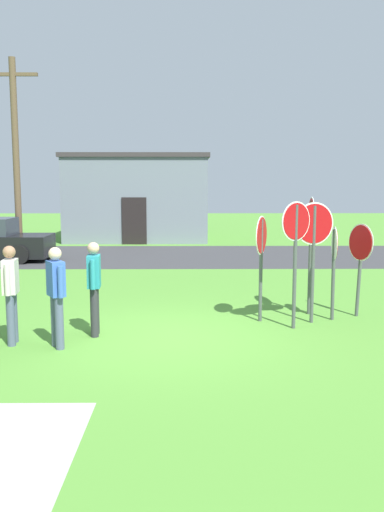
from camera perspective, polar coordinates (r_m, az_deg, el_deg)
ground_plane at (r=9.75m, az=-2.55°, el=-8.57°), size 80.00×80.00×0.00m
street_asphalt at (r=20.47m, az=-1.47°, el=0.04°), size 60.00×6.40×0.01m
building_background at (r=26.92m, az=-5.58°, el=6.19°), size 6.77×5.49×4.07m
utility_pole at (r=21.11m, az=-18.05°, el=10.15°), size 1.80×0.24×7.19m
stop_sign_nearest at (r=10.72m, az=12.69°, el=1.63°), size 0.80×0.24×2.37m
stop_sign_rear_left at (r=11.42m, az=12.40°, el=2.32°), size 0.09×0.85×2.45m
stop_sign_leaning_left at (r=11.08m, az=14.72°, el=-0.18°), size 0.09×0.65×1.88m
stop_sign_leaning_right at (r=11.56m, az=17.29°, el=0.23°), size 0.31×0.73×1.91m
stop_sign_far_back at (r=10.22m, az=10.85°, el=1.39°), size 0.60×0.43×2.40m
stop_sign_center_cluster at (r=10.68m, az=7.31°, el=0.66°), size 0.30×0.71×2.10m
person_on_left at (r=9.64m, az=-18.54°, el=-3.34°), size 0.26×0.57×1.69m
person_holding_notes at (r=9.22m, az=-14.10°, el=-3.66°), size 0.37×0.50×1.69m
person_near_signs at (r=9.83m, az=-10.27°, el=-2.86°), size 0.25×0.57×1.69m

